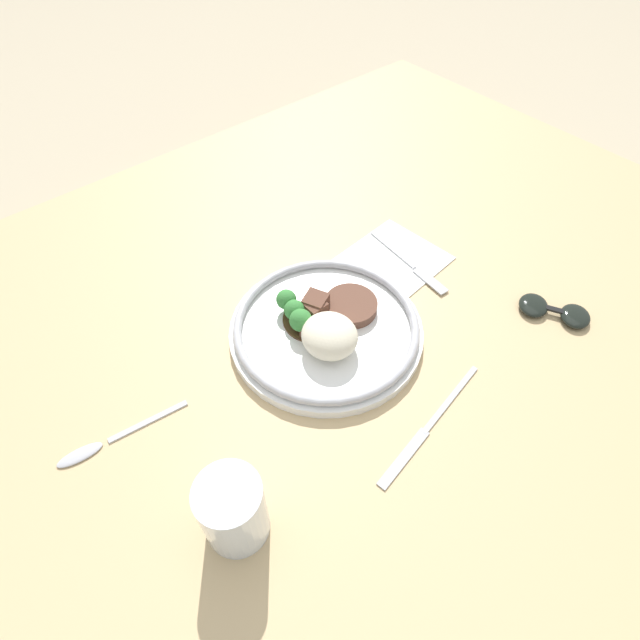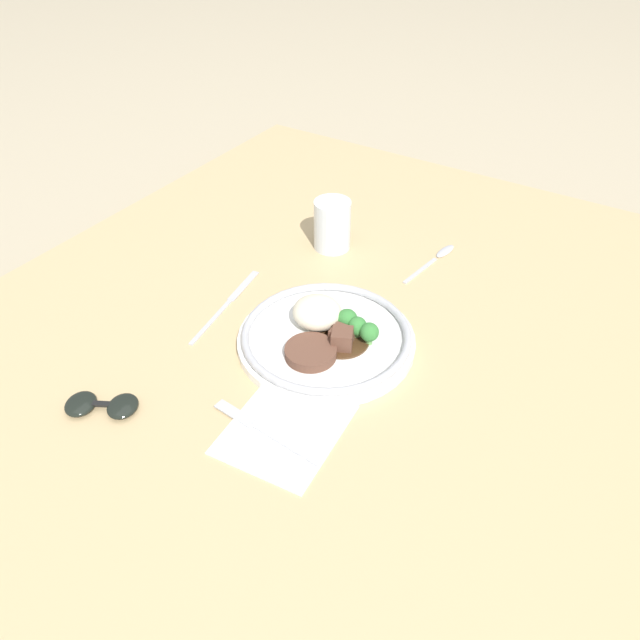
% 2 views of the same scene
% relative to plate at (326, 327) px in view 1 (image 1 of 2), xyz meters
% --- Properties ---
extents(ground_plane, '(8.00, 8.00, 0.00)m').
position_rel_plate_xyz_m(ground_plane, '(-0.03, 0.01, -0.06)').
color(ground_plane, tan).
extents(dining_table, '(1.42, 1.13, 0.04)m').
position_rel_plate_xyz_m(dining_table, '(-0.03, 0.01, -0.04)').
color(dining_table, tan).
rests_on(dining_table, ground).
extents(napkin, '(0.17, 0.15, 0.00)m').
position_rel_plate_xyz_m(napkin, '(-0.17, -0.04, -0.02)').
color(napkin, white).
rests_on(napkin, dining_table).
extents(plate, '(0.27, 0.27, 0.06)m').
position_rel_plate_xyz_m(plate, '(0.00, 0.00, 0.00)').
color(plate, white).
rests_on(plate, dining_table).
extents(juice_glass, '(0.07, 0.07, 0.09)m').
position_rel_plate_xyz_m(juice_glass, '(0.24, 0.14, 0.02)').
color(juice_glass, orange).
rests_on(juice_glass, dining_table).
extents(fork, '(0.03, 0.17, 0.00)m').
position_rel_plate_xyz_m(fork, '(-0.19, -0.01, -0.01)').
color(fork, '#B7B7BC').
rests_on(fork, napkin).
extents(knife, '(0.21, 0.04, 0.00)m').
position_rel_plate_xyz_m(knife, '(-0.00, 0.19, -0.02)').
color(knife, '#B7B7BC').
rests_on(knife, dining_table).
extents(spoon, '(0.16, 0.03, 0.01)m').
position_rel_plate_xyz_m(spoon, '(0.31, -0.05, -0.02)').
color(spoon, '#B7B7BC').
rests_on(spoon, dining_table).
extents(sunglasses, '(0.09, 0.11, 0.01)m').
position_rel_plate_xyz_m(sunglasses, '(-0.27, 0.18, -0.01)').
color(sunglasses, black).
rests_on(sunglasses, dining_table).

